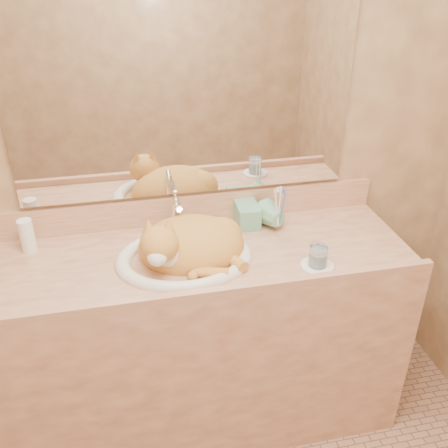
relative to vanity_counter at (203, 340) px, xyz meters
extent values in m
cube|color=brown|center=(0.00, 0.28, 0.82)|extent=(2.40, 0.02, 2.50)
cube|color=white|center=(0.00, 0.26, 0.97)|extent=(1.30, 0.02, 0.80)
imported|color=#6BAB87|center=(0.23, 0.12, 0.53)|extent=(0.09, 0.10, 0.20)
imported|color=#6BAB87|center=(0.34, 0.10, 0.48)|extent=(0.14, 0.14, 0.10)
cylinder|color=white|center=(0.40, -0.17, 0.43)|extent=(0.12, 0.12, 0.01)
cylinder|color=white|center=(0.40, -0.17, 0.47)|extent=(0.07, 0.07, 0.08)
cylinder|color=white|center=(-0.63, 0.17, 0.49)|extent=(0.05, 0.05, 0.13)
camera|label=1|loc=(-0.25, -1.56, 1.45)|focal=40.00mm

